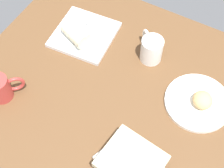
% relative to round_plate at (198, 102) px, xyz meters
% --- Properties ---
extents(dining_table, '(1.10, 0.90, 0.04)m').
position_rel_round_plate_xyz_m(dining_table, '(-0.26, -0.09, -0.03)').
color(dining_table, brown).
rests_on(dining_table, ground).
extents(round_plate, '(0.23, 0.23, 0.01)m').
position_rel_round_plate_xyz_m(round_plate, '(0.00, 0.00, 0.00)').
color(round_plate, white).
rests_on(round_plate, dining_table).
extents(scone_pastry, '(0.10, 0.10, 0.05)m').
position_rel_round_plate_xyz_m(scone_pastry, '(0.01, -0.00, 0.03)').
color(scone_pastry, tan).
rests_on(scone_pastry, round_plate).
extents(square_plate, '(0.24, 0.24, 0.02)m').
position_rel_round_plate_xyz_m(square_plate, '(-0.51, 0.07, 0.00)').
color(square_plate, white).
rests_on(square_plate, dining_table).
extents(sauce_cup, '(0.05, 0.05, 0.02)m').
position_rel_round_plate_xyz_m(sauce_cup, '(-0.50, 0.12, 0.02)').
color(sauce_cup, silver).
rests_on(sauce_cup, square_plate).
extents(breakfast_wrap, '(0.13, 0.11, 0.07)m').
position_rel_round_plate_xyz_m(breakfast_wrap, '(-0.51, 0.03, 0.04)').
color(breakfast_wrap, beige).
rests_on(breakfast_wrap, square_plate).
extents(book_stack, '(0.23, 0.20, 0.08)m').
position_rel_round_plate_xyz_m(book_stack, '(-0.10, -0.32, 0.03)').
color(book_stack, silver).
rests_on(book_stack, dining_table).
extents(coffee_mug, '(0.11, 0.11, 0.10)m').
position_rel_round_plate_xyz_m(coffee_mug, '(-0.23, 0.10, 0.04)').
color(coffee_mug, white).
rests_on(coffee_mug, dining_table).
extents(second_mug, '(0.10, 0.11, 0.09)m').
position_rel_round_plate_xyz_m(second_mug, '(-0.61, -0.30, 0.04)').
color(second_mug, '#B23833').
rests_on(second_mug, dining_table).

